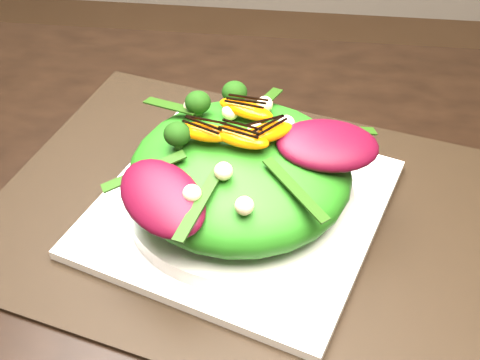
# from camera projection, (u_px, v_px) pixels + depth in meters

# --- Properties ---
(dining_table) EXTENTS (1.60, 0.90, 0.75)m
(dining_table) POSITION_uv_depth(u_px,v_px,m) (467.00, 313.00, 0.59)
(dining_table) COLOR black
(dining_table) RESTS_ON floor
(placemat) EXTENTS (0.58, 0.49, 0.00)m
(placemat) POSITION_uv_depth(u_px,v_px,m) (240.00, 212.00, 0.66)
(placemat) COLOR black
(placemat) RESTS_ON dining_table
(plate_base) EXTENTS (0.34, 0.34, 0.01)m
(plate_base) POSITION_uv_depth(u_px,v_px,m) (240.00, 207.00, 0.65)
(plate_base) COLOR white
(plate_base) RESTS_ON placemat
(salad_bowl) EXTENTS (0.26, 0.26, 0.02)m
(salad_bowl) POSITION_uv_depth(u_px,v_px,m) (240.00, 197.00, 0.64)
(salad_bowl) COLOR silver
(salad_bowl) RESTS_ON plate_base
(lettuce_mound) EXTENTS (0.25, 0.25, 0.08)m
(lettuce_mound) POSITION_uv_depth(u_px,v_px,m) (240.00, 172.00, 0.62)
(lettuce_mound) COLOR #276F14
(lettuce_mound) RESTS_ON salad_bowl
(radicchio_leaf) EXTENTS (0.11, 0.08, 0.02)m
(radicchio_leaf) POSITION_uv_depth(u_px,v_px,m) (328.00, 145.00, 0.59)
(radicchio_leaf) COLOR #410716
(radicchio_leaf) RESTS_ON lettuce_mound
(orange_segment) EXTENTS (0.06, 0.03, 0.01)m
(orange_segment) POSITION_uv_depth(u_px,v_px,m) (242.00, 115.00, 0.62)
(orange_segment) COLOR #FF6A04
(orange_segment) RESTS_ON lettuce_mound
(broccoli_floret) EXTENTS (0.05, 0.05, 0.04)m
(broccoli_floret) POSITION_uv_depth(u_px,v_px,m) (174.00, 109.00, 0.62)
(broccoli_floret) COLOR #103509
(broccoli_floret) RESTS_ON lettuce_mound
(macadamia_nut) EXTENTS (0.02, 0.02, 0.02)m
(macadamia_nut) POSITION_uv_depth(u_px,v_px,m) (275.00, 158.00, 0.57)
(macadamia_nut) COLOR #FDF3B2
(macadamia_nut) RESTS_ON lettuce_mound
(balsamic_drizzle) EXTENTS (0.05, 0.01, 0.00)m
(balsamic_drizzle) POSITION_uv_depth(u_px,v_px,m) (242.00, 108.00, 0.61)
(balsamic_drizzle) COLOR black
(balsamic_drizzle) RESTS_ON orange_segment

